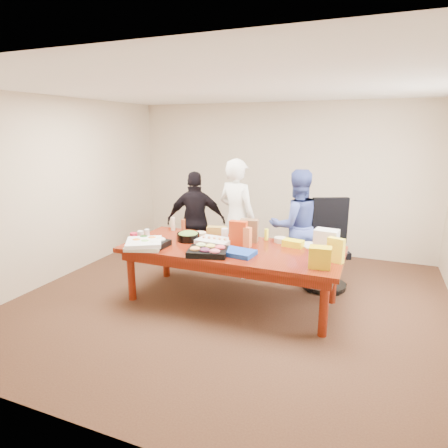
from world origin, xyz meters
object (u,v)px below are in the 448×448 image
at_px(office_chair, 326,247).
at_px(person_center, 237,218).
at_px(conference_table, 231,274).
at_px(person_right, 296,226).
at_px(sheet_cake, 214,242).
at_px(salad_bowl, 188,237).

relative_size(office_chair, person_center, 0.68).
relative_size(conference_table, person_right, 1.67).
bearing_deg(sheet_cake, office_chair, 39.11).
height_order(person_center, person_right, person_center).
height_order(conference_table, person_right, person_right).
height_order(office_chair, salad_bowl, office_chair).
bearing_deg(person_center, sheet_cake, 110.31).
height_order(sheet_cake, salad_bowl, salad_bowl).
distance_m(conference_table, person_right, 1.32).
relative_size(person_right, salad_bowl, 5.39).
height_order(office_chair, sheet_cake, office_chair).
relative_size(office_chair, sheet_cake, 2.85).
height_order(person_right, sheet_cake, person_right).
distance_m(office_chair, person_center, 1.38).
bearing_deg(conference_table, salad_bowl, 174.32).
distance_m(office_chair, sheet_cake, 1.61).
distance_m(conference_table, office_chair, 1.43).
bearing_deg(salad_bowl, office_chair, 25.59).
distance_m(conference_table, sheet_cake, 0.48).
bearing_deg(sheet_cake, conference_table, 0.02).
bearing_deg(office_chair, person_right, 135.90).
bearing_deg(sheet_cake, person_right, 56.03).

